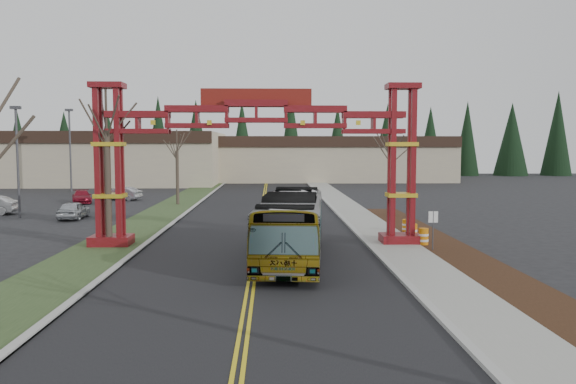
{
  "coord_description": "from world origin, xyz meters",
  "views": [
    {
      "loc": [
        0.83,
        -12.76,
        5.47
      ],
      "look_at": [
        1.57,
        12.83,
        3.39
      ],
      "focal_mm": 35.0,
      "sensor_mm": 36.0,
      "label": 1
    }
  ],
  "objects_px": {
    "retail_building_east": "(327,158)",
    "barrel_north": "(406,227)",
    "parked_car_near_a": "(74,210)",
    "bare_tree_median_mid": "(107,131)",
    "retail_building_west": "(65,158)",
    "bare_tree_median_far": "(177,151)",
    "barrel_mid": "(412,233)",
    "gateway_arch": "(256,137)",
    "light_pole_far": "(70,144)",
    "barrel_south": "(423,237)",
    "parked_car_far_a": "(121,194)",
    "street_sign": "(433,223)",
    "bare_tree_right_far": "(390,152)",
    "light_pole_near": "(17,154)",
    "parked_car_mid_a": "(82,197)",
    "transit_bus": "(292,226)",
    "silver_sedan": "(295,215)"
  },
  "relations": [
    {
      "from": "retail_building_east",
      "to": "barrel_north",
      "type": "relative_size",
      "value": 42.15
    },
    {
      "from": "parked_car_near_a",
      "to": "bare_tree_median_mid",
      "type": "xyz_separation_m",
      "value": [
        6.19,
        -12.22,
        5.6
      ]
    },
    {
      "from": "retail_building_west",
      "to": "bare_tree_median_far",
      "type": "distance_m",
      "value": 38.93
    },
    {
      "from": "barrel_mid",
      "to": "gateway_arch",
      "type": "bearing_deg",
      "value": -175.98
    },
    {
      "from": "retail_building_west",
      "to": "light_pole_far",
      "type": "height_order",
      "value": "light_pole_far"
    },
    {
      "from": "barrel_south",
      "to": "bare_tree_median_far",
      "type": "bearing_deg",
      "value": 127.26
    },
    {
      "from": "parked_car_far_a",
      "to": "barrel_south",
      "type": "bearing_deg",
      "value": 56.71
    },
    {
      "from": "gateway_arch",
      "to": "retail_building_east",
      "type": "distance_m",
      "value": 62.8
    },
    {
      "from": "light_pole_far",
      "to": "street_sign",
      "type": "xyz_separation_m",
      "value": [
        32.34,
        -39.13,
        -4.2
      ]
    },
    {
      "from": "bare_tree_right_far",
      "to": "parked_car_far_a",
      "type": "bearing_deg",
      "value": 149.72
    },
    {
      "from": "light_pole_near",
      "to": "gateway_arch",
      "type": "bearing_deg",
      "value": -34.17
    },
    {
      "from": "retail_building_west",
      "to": "bare_tree_right_far",
      "type": "distance_m",
      "value": 57.63
    },
    {
      "from": "retail_building_east",
      "to": "parked_car_mid_a",
      "type": "distance_m",
      "value": 47.08
    },
    {
      "from": "transit_bus",
      "to": "parked_car_near_a",
      "type": "height_order",
      "value": "transit_bus"
    },
    {
      "from": "bare_tree_median_mid",
      "to": "light_pole_near",
      "type": "distance_m",
      "value": 16.76
    },
    {
      "from": "transit_bus",
      "to": "bare_tree_right_far",
      "type": "height_order",
      "value": "bare_tree_right_far"
    },
    {
      "from": "barrel_south",
      "to": "barrel_mid",
      "type": "distance_m",
      "value": 1.29
    },
    {
      "from": "parked_car_near_a",
      "to": "bare_tree_median_far",
      "type": "xyz_separation_m",
      "value": [
        6.19,
        9.99,
        4.37
      ]
    },
    {
      "from": "transit_bus",
      "to": "barrel_north",
      "type": "height_order",
      "value": "transit_bus"
    },
    {
      "from": "transit_bus",
      "to": "barrel_north",
      "type": "relative_size",
      "value": 13.1
    },
    {
      "from": "retail_building_west",
      "to": "barrel_mid",
      "type": "bearing_deg",
      "value": -53.96
    },
    {
      "from": "gateway_arch",
      "to": "parked_car_mid_a",
      "type": "bearing_deg",
      "value": 126.35
    },
    {
      "from": "barrel_north",
      "to": "parked_car_far_a",
      "type": "bearing_deg",
      "value": 136.19
    },
    {
      "from": "barrel_south",
      "to": "parked_car_mid_a",
      "type": "bearing_deg",
      "value": 137.41
    },
    {
      "from": "light_pole_far",
      "to": "street_sign",
      "type": "bearing_deg",
      "value": -50.43
    },
    {
      "from": "light_pole_near",
      "to": "silver_sedan",
      "type": "bearing_deg",
      "value": -11.54
    },
    {
      "from": "light_pole_far",
      "to": "parked_car_near_a",
      "type": "bearing_deg",
      "value": -70.24
    },
    {
      "from": "gateway_arch",
      "to": "barrel_south",
      "type": "relative_size",
      "value": 17.88
    },
    {
      "from": "gateway_arch",
      "to": "light_pole_far",
      "type": "xyz_separation_m",
      "value": [
        -23.17,
        36.88,
        -0.25
      ]
    },
    {
      "from": "bare_tree_median_mid",
      "to": "street_sign",
      "type": "xyz_separation_m",
      "value": [
        17.17,
        -1.9,
        -4.74
      ]
    },
    {
      "from": "bare_tree_median_far",
      "to": "light_pole_far",
      "type": "relative_size",
      "value": 0.71
    },
    {
      "from": "retail_building_west",
      "to": "parked_car_mid_a",
      "type": "relative_size",
      "value": 10.93
    },
    {
      "from": "barrel_mid",
      "to": "barrel_north",
      "type": "bearing_deg",
      "value": 82.08
    },
    {
      "from": "parked_car_mid_a",
      "to": "light_pole_near",
      "type": "relative_size",
      "value": 0.49
    },
    {
      "from": "silver_sedan",
      "to": "retail_building_west",
      "type": "bearing_deg",
      "value": 123.29
    },
    {
      "from": "gateway_arch",
      "to": "transit_bus",
      "type": "relative_size",
      "value": 1.54
    },
    {
      "from": "parked_car_mid_a",
      "to": "barrel_south",
      "type": "relative_size",
      "value": 4.13
    },
    {
      "from": "barrel_south",
      "to": "silver_sedan",
      "type": "bearing_deg",
      "value": 126.61
    },
    {
      "from": "light_pole_near",
      "to": "bare_tree_median_mid",
      "type": "bearing_deg",
      "value": -50.82
    },
    {
      "from": "barrel_mid",
      "to": "barrel_north",
      "type": "xyz_separation_m",
      "value": [
        0.47,
        3.35,
        -0.09
      ]
    },
    {
      "from": "transit_bus",
      "to": "light_pole_near",
      "type": "xyz_separation_m",
      "value": [
        -20.35,
        16.59,
        3.29
      ]
    },
    {
      "from": "silver_sedan",
      "to": "barrel_north",
      "type": "height_order",
      "value": "silver_sedan"
    },
    {
      "from": "parked_car_mid_a",
      "to": "barrel_south",
      "type": "xyz_separation_m",
      "value": [
        26.73,
        -24.57,
        -0.1
      ]
    },
    {
      "from": "gateway_arch",
      "to": "bare_tree_median_mid",
      "type": "xyz_separation_m",
      "value": [
        -8.0,
        -0.35,
        0.29
      ]
    },
    {
      "from": "gateway_arch",
      "to": "retail_building_west",
      "type": "xyz_separation_m",
      "value": [
        -30.0,
        53.96,
        -2.22
      ]
    },
    {
      "from": "retail_building_west",
      "to": "barrel_north",
      "type": "xyz_separation_m",
      "value": [
        39.28,
        -49.99,
        -3.31
      ]
    },
    {
      "from": "gateway_arch",
      "to": "parked_car_near_a",
      "type": "distance_m",
      "value": 19.25
    },
    {
      "from": "retail_building_east",
      "to": "bare_tree_right_far",
      "type": "bearing_deg",
      "value": -90.0
    },
    {
      "from": "transit_bus",
      "to": "street_sign",
      "type": "height_order",
      "value": "transit_bus"
    },
    {
      "from": "parked_car_far_a",
      "to": "bare_tree_median_mid",
      "type": "xyz_separation_m",
      "value": [
        6.57,
        -27.2,
        5.6
      ]
    }
  ]
}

